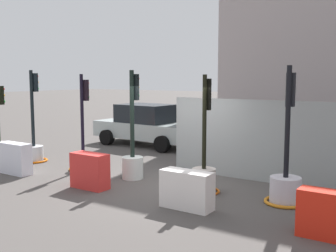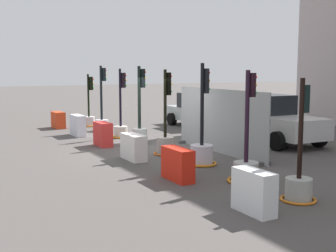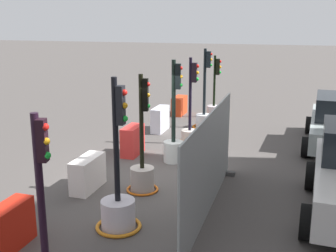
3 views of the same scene
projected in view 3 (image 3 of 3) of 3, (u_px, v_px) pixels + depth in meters
The scene contains 13 objects.
ground_plane at pixel (160, 175), 11.18m from camera, with size 120.00×120.00×0.00m, color #4D4845.
traffic_light_0 at pixel (214, 106), 17.65m from camera, with size 0.84×0.84×2.56m.
traffic_light_1 at pixel (204, 114), 15.91m from camera, with size 0.85×0.85×2.96m.
traffic_light_2 at pixel (190, 129), 13.84m from camera, with size 0.85×0.85×2.83m.
traffic_light_3 at pixel (174, 140), 12.07m from camera, with size 0.57×0.57×2.92m.
traffic_light_4 at pixel (142, 171), 10.04m from camera, with size 0.77×0.77×2.80m.
traffic_light_5 at pixel (118, 205), 8.22m from camera, with size 0.91×0.91×2.99m.
construction_barrier_0 at pixel (179, 106), 18.14m from camera, with size 1.08×0.45×0.77m.
construction_barrier_1 at pixel (160, 119), 15.44m from camera, with size 1.10×0.39×0.89m.
construction_barrier_2 at pixel (133, 141), 12.75m from camera, with size 0.97×0.43×0.88m.
construction_barrier_3 at pixel (88, 173), 10.15m from camera, with size 1.12×0.44×0.80m.
construction_barrier_4 at pixel (8, 228), 7.49m from camera, with size 1.09×0.40×0.83m.
site_fence_panel at pixel (210, 165), 8.85m from camera, with size 4.97×0.50×2.15m.
Camera 3 is at (10.01, 3.24, 4.01)m, focal length 45.24 mm.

